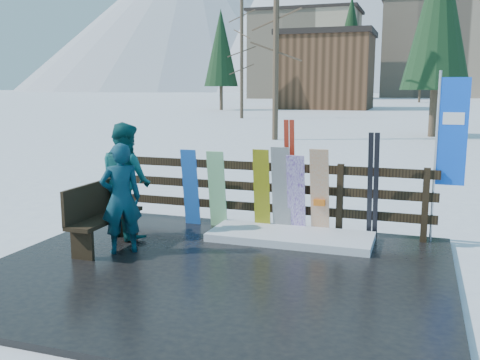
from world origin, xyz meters
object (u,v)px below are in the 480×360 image
(snowboard_5, at_px, (320,193))
(person_back, at_px, (126,180))
(snowboard_1, at_px, (217,189))
(rental_flag, at_px, (449,138))
(snowboard_4, at_px, (281,190))
(snowboard_0, at_px, (191,187))
(snowboard_2, at_px, (262,190))
(bench, at_px, (101,213))
(person_front, at_px, (121,198))
(snowboard_3, at_px, (296,195))

(snowboard_5, height_order, person_back, person_back)
(snowboard_1, height_order, rental_flag, rental_flag)
(snowboard_4, distance_m, rental_flag, 2.66)
(snowboard_0, height_order, snowboard_2, snowboard_2)
(snowboard_5, bearing_deg, snowboard_2, 180.00)
(bench, height_order, person_front, person_front)
(snowboard_1, xyz_separation_m, person_back, (-1.17, -0.96, 0.25))
(snowboard_3, xyz_separation_m, snowboard_5, (0.38, -0.00, 0.06))
(snowboard_5, xyz_separation_m, person_back, (-2.91, -0.96, 0.20))
(snowboard_1, xyz_separation_m, snowboard_3, (1.36, 0.00, -0.00))
(bench, relative_size, snowboard_4, 1.04)
(bench, relative_size, snowboard_3, 1.13)
(person_front, height_order, person_back, person_back)
(rental_flag, bearing_deg, person_back, -165.58)
(snowboard_3, bearing_deg, snowboard_1, -180.00)
(snowboard_2, relative_size, rental_flag, 0.53)
(snowboard_2, distance_m, snowboard_5, 0.96)
(snowboard_0, bearing_deg, rental_flag, 3.78)
(snowboard_1, distance_m, snowboard_5, 1.74)
(bench, distance_m, snowboard_0, 1.77)
(person_back, bearing_deg, snowboard_2, -122.60)
(snowboard_3, height_order, snowboard_5, snowboard_5)
(snowboard_1, relative_size, person_back, 0.73)
(snowboard_5, height_order, rental_flag, rental_flag)
(bench, relative_size, snowboard_5, 1.03)
(bench, bearing_deg, snowboard_0, 65.56)
(snowboard_0, height_order, snowboard_1, snowboard_0)
(person_back, bearing_deg, person_front, 147.02)
(snowboard_1, relative_size, rental_flag, 0.51)
(snowboard_2, xyz_separation_m, rental_flag, (2.82, 0.27, 0.92))
(snowboard_2, xyz_separation_m, snowboard_4, (0.33, 0.00, 0.03))
(snowboard_3, distance_m, snowboard_5, 0.38)
(snowboard_5, bearing_deg, snowboard_1, 180.00)
(snowboard_1, xyz_separation_m, snowboard_5, (1.74, 0.00, 0.05))
(bench, distance_m, snowboard_4, 2.84)
(rental_flag, relative_size, person_front, 1.64)
(snowboard_0, height_order, person_front, person_front)
(snowboard_2, height_order, person_front, person_front)
(snowboard_5, bearing_deg, person_back, -161.80)
(bench, distance_m, snowboard_5, 3.37)
(snowboard_3, bearing_deg, snowboard_5, -0.00)
(bench, height_order, snowboard_3, snowboard_3)
(bench, bearing_deg, snowboard_2, 38.80)
(snowboard_4, height_order, person_back, person_back)
(snowboard_3, height_order, person_back, person_back)
(snowboard_2, relative_size, person_front, 0.87)
(person_front, distance_m, person_back, 0.89)
(snowboard_4, relative_size, person_front, 0.90)
(bench, distance_m, rental_flag, 5.29)
(snowboard_3, relative_size, snowboard_5, 0.91)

